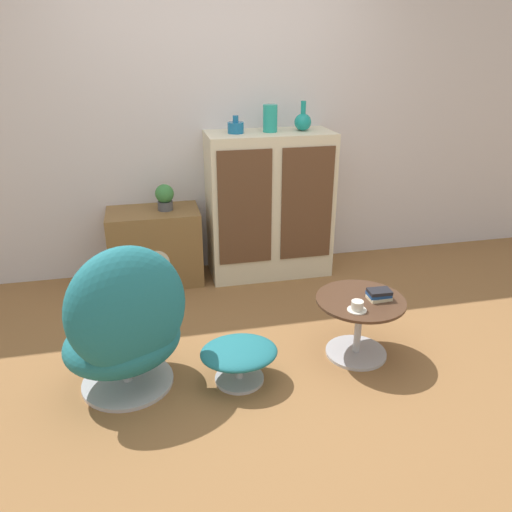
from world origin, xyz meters
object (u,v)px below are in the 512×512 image
object	(u,v)px
vase_inner_right	(303,121)
potted_plant	(165,196)
ottoman	(239,355)
vase_leftmost	(236,127)
sideboard	(269,205)
vase_inner_left	(270,118)
teacup	(357,307)
egg_chair	(126,326)
book_stack	(379,294)
coffee_table	(359,320)
tv_console	(156,247)

from	to	relation	value
vase_inner_right	potted_plant	bearing A→B (deg)	179.38
ottoman	vase_leftmost	xyz separation A→B (m)	(0.28, 1.48, 1.08)
sideboard	vase_inner_left	world-z (taller)	vase_inner_left
teacup	vase_leftmost	bearing A→B (deg)	106.06
egg_chair	teacup	size ratio (longest dim) A/B	7.92
vase_leftmost	vase_inner_right	world-z (taller)	vase_inner_right
book_stack	sideboard	bearing A→B (deg)	103.97
potted_plant	teacup	distance (m)	1.85
sideboard	vase_leftmost	size ratio (longest dim) A/B	8.95
sideboard	egg_chair	xyz separation A→B (m)	(-1.17, -1.41, -0.19)
egg_chair	ottoman	xyz separation A→B (m)	(0.62, -0.06, -0.24)
coffee_table	vase_inner_right	bearing A→B (deg)	88.70
ottoman	teacup	world-z (taller)	teacup
vase_inner_left	teacup	world-z (taller)	vase_inner_left
tv_console	vase_inner_right	size ratio (longest dim) A/B	3.19
vase_inner_right	potted_plant	world-z (taller)	vase_inner_right
sideboard	egg_chair	distance (m)	1.85
coffee_table	vase_inner_right	distance (m)	1.72
tv_console	egg_chair	size ratio (longest dim) A/B	0.80
vase_leftmost	vase_inner_right	distance (m)	0.55
coffee_table	vase_leftmost	xyz separation A→B (m)	(-0.51, 1.38, 1.00)
sideboard	tv_console	bearing A→B (deg)	179.07
vase_leftmost	vase_inner_right	size ratio (longest dim) A/B	0.59
coffee_table	potted_plant	world-z (taller)	potted_plant
sideboard	egg_chair	world-z (taller)	sideboard
ottoman	potted_plant	world-z (taller)	potted_plant
coffee_table	vase_leftmost	size ratio (longest dim) A/B	4.10
coffee_table	vase_inner_left	xyz separation A→B (m)	(-0.24, 1.38, 1.06)
potted_plant	ottoman	bearing A→B (deg)	-78.36
sideboard	book_stack	bearing A→B (deg)	-76.03
ottoman	teacup	bearing A→B (deg)	-2.22
vase_leftmost	book_stack	world-z (taller)	vase_leftmost
egg_chair	potted_plant	size ratio (longest dim) A/B	4.38
egg_chair	vase_inner_left	size ratio (longest dim) A/B	4.38
sideboard	coffee_table	world-z (taller)	sideboard
egg_chair	book_stack	xyz separation A→B (m)	(1.52, 0.02, 0.02)
tv_console	egg_chair	bearing A→B (deg)	-98.39
egg_chair	vase_inner_right	bearing A→B (deg)	44.48
vase_leftmost	tv_console	bearing A→B (deg)	179.03
sideboard	vase_leftmost	bearing A→B (deg)	179.20
coffee_table	vase_inner_left	size ratio (longest dim) A/B	2.64
coffee_table	book_stack	distance (m)	0.21
egg_chair	teacup	bearing A→B (deg)	-3.74
egg_chair	vase_inner_right	distance (m)	2.20
sideboard	tv_console	size ratio (longest dim) A/B	1.64
egg_chair	sideboard	bearing A→B (deg)	50.32
ottoman	vase_inner_right	size ratio (longest dim) A/B	1.98
coffee_table	tv_console	bearing A→B (deg)	130.89
sideboard	ottoman	xyz separation A→B (m)	(-0.55, -1.47, -0.43)
egg_chair	vase_inner_right	world-z (taller)	vase_inner_right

